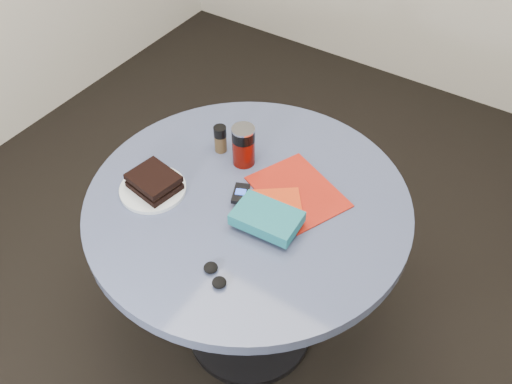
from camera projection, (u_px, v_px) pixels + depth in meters
The scene contains 11 objects.
ground at pixel (250, 330), 2.27m from camera, with size 4.00×4.00×0.00m, color black.
table at pixel (248, 235), 1.85m from camera, with size 1.00×1.00×0.75m.
plate at pixel (153, 189), 1.76m from camera, with size 0.21×0.21×0.01m, color white.
sandwich at pixel (154, 182), 1.74m from camera, with size 0.16×0.14×0.05m.
soda_can at pixel (244, 146), 1.81m from camera, with size 0.08×0.08×0.14m.
pepper_grinder at pixel (220, 139), 1.86m from camera, with size 0.05×0.05×0.10m.
magazine at pixel (298, 192), 1.76m from camera, with size 0.28×0.21×0.01m, color #A11A0E.
red_book at pixel (270, 205), 1.70m from camera, with size 0.18×0.12×0.02m, color red.
novel at pixel (267, 218), 1.63m from camera, with size 0.19×0.12×0.04m, color #17626E.
mp3_player at pixel (241, 194), 1.72m from camera, with size 0.07×0.09×0.01m.
headphones at pixel (215, 275), 1.52m from camera, with size 0.10×0.08×0.02m.
Camera 1 is at (0.68, -1.00, 2.00)m, focal length 40.00 mm.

